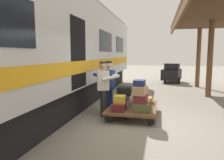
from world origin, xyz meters
The scene contains 18 objects.
ground_plane centered at (0.00, 0.00, 0.00)m, with size 60.00×60.00×0.00m, color gray.
train_car centered at (3.50, 0.00, 2.06)m, with size 3.02×17.93×4.00m.
luggage_cart centered at (0.52, -0.72, 0.26)m, with size 1.46×1.99×0.30m.
suitcase_teal_softside centered at (0.20, -0.72, 0.41)m, with size 0.36×0.45×0.21m, color #1E666B.
suitcase_olive_duffel centered at (0.20, -0.17, 0.43)m, with size 0.43×0.47×0.24m, color brown.
suitcase_maroon_trunk centered at (0.85, -0.17, 0.41)m, with size 0.37×0.61×0.21m, color maroon.
suitcase_gray_aluminum centered at (0.85, -0.72, 0.40)m, with size 0.49×0.57×0.18m, color #9EA0A5.
suitcase_cream_canvas centered at (0.85, -1.27, 0.45)m, with size 0.40×0.48×0.30m, color beige.
suitcase_orange_carryall centered at (0.20, -1.27, 0.40)m, with size 0.47×0.46×0.19m, color #CC6B23.
suitcase_burgundy_valise centered at (0.23, -0.19, 0.67)m, with size 0.37×0.40×0.24m, color maroon.
suitcase_yellow_case centered at (0.83, -0.19, 0.62)m, with size 0.32×0.36×0.21m, color gold.
suitcase_tan_vintage centered at (0.24, -0.21, 0.90)m, with size 0.33×0.52×0.24m, color tan.
suitcase_slate_roller centered at (0.84, -0.73, 0.57)m, with size 0.37×0.54×0.16m, color #4C515B.
suitcase_black_hardshell centered at (0.80, -0.75, 0.77)m, with size 0.42×0.45×0.25m, color black.
suitcase_navy_fabric centered at (0.28, -0.25, 1.11)m, with size 0.31×0.37×0.17m, color navy.
porter_in_overalls centered at (1.35, -0.82, 0.93)m, with size 0.73×0.57×1.70m.
porter_by_door centered at (1.40, -0.49, 0.93)m, with size 0.74×0.59×1.70m.
baggage_tug centered at (-1.05, -9.01, 0.63)m, with size 1.46×1.91×1.30m.
Camera 1 is at (-0.28, 5.69, 1.93)m, focal length 33.64 mm.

